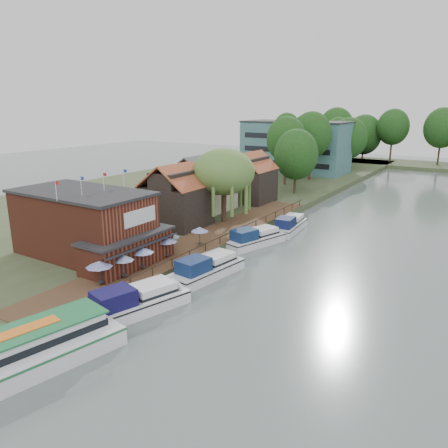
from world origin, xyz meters
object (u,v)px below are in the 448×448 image
Objects in this scene: umbrella_5 at (200,237)px; cruiser_1 at (207,266)px; umbrella_2 at (143,259)px; tour_boat at (18,353)px; cruiser_3 at (290,223)px; hotel_block at (295,146)px; umbrella_4 at (171,243)px; umbrella_3 at (167,247)px; willow at (224,186)px; umbrella_0 at (100,273)px; cottage_a at (176,195)px; cottage_c at (251,177)px; cruiser_0 at (136,298)px; swan at (86,347)px; pub at (96,226)px; cruiser_2 at (255,236)px; cottage_b at (201,183)px; umbrella_1 at (124,267)px.

cruiser_1 is (4.55, -5.10, -1.03)m from umbrella_5.
umbrella_2 is 0.17× the size of tour_boat.
cruiser_3 is 0.68× the size of tour_boat.
hotel_block is 51.35m from cruiser_3.
hotel_block is at bearing 101.92° from umbrella_4.
umbrella_5 is at bearing 109.81° from tour_boat.
willow is at bearing 100.70° from umbrella_3.
willow is at bearing 96.04° from umbrella_0.
cottage_a and cottage_c have the same top height.
umbrella_5 is at bearing 120.87° from cruiser_0.
cruiser_1 is at bearing 0.49° from umbrella_3.
umbrella_3 is (14.56, -67.20, -4.86)m from hotel_block.
willow reaches higher than cottage_c.
umbrella_5 is 6.91m from cruiser_1.
umbrella_4 is (2.36, -14.66, -3.93)m from willow.
swan is (5.07, -21.23, -2.07)m from umbrella_5.
pub is at bearing 178.15° from umbrella_2.
pub reaches higher than cruiser_0.
hotel_block is 85.99m from swan.
cruiser_2 is (10.87, -18.24, -4.05)m from cottage_c.
umbrella_2 reaches higher than tour_boat.
cottage_b is 0.93× the size of cruiser_1.
umbrella_4 is (-0.32, 10.63, 0.00)m from umbrella_0.
umbrella_0 is 21.60m from cruiser_2.
cruiser_2 is at bearing 101.65° from tour_boat.
pub is 1.86× the size of cruiser_0.
umbrella_1 is at bearing -81.74° from willow.
tour_boat is (4.35, -20.39, -0.73)m from umbrella_3.
cottage_a is 17.34m from umbrella_2.
cottage_c reaches higher than cruiser_1.
cottage_b is at bearing 134.05° from cruiser_1.
hotel_block is at bearing 113.76° from cruiser_1.
umbrella_4 is at bearing -63.37° from cottage_b.
pub is 7.17m from umbrella_2.
umbrella_1 is at bearing 120.09° from swan.
umbrella_3 is (0.38, 9.09, 0.00)m from umbrella_0.
umbrella_0 is at bearing -85.92° from cruiser_2.
hotel_block is 46.21m from cottage_b.
willow is (3.50, 20.00, 1.56)m from pub.
umbrella_0 and umbrella_4 have the same top height.
umbrella_2 is (-0.05, 2.63, 0.00)m from umbrella_1.
umbrella_1 and umbrella_5 have the same top height.
pub reaches higher than umbrella_5.
willow is at bearing 122.40° from cruiser_0.
cruiser_2 is 0.69× the size of tour_boat.
cottage_a is at bearing -73.30° from cottage_b.
cruiser_3 is at bearing 72.16° from umbrella_4.
umbrella_4 is 3.86m from umbrella_5.
pub is at bearing 134.92° from tour_boat.
cruiser_3 is (5.70, 29.33, -1.12)m from umbrella_0.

